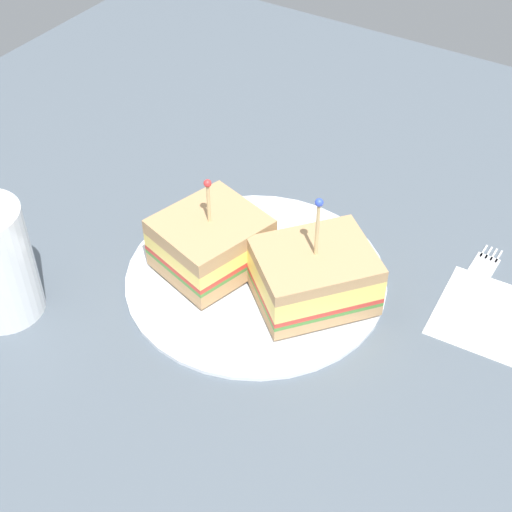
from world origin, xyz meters
TOP-DOWN VIEW (x-y plane):
  - ground_plane at (0.00, 0.00)cm, footprint 104.35×104.35cm
  - plate at (0.00, 0.00)cm, footprint 24.10×24.10cm
  - sandwich_half_front at (-4.11, -1.20)cm, footprint 10.24×10.84cm
  - sandwich_half_back at (5.93, 0.23)cm, footprint 12.41×12.65cm
  - napkin at (19.77, 6.83)cm, footprint 9.13×10.04cm
  - fork at (17.35, 10.84)cm, footprint 2.24×12.85cm

SIDE VIEW (x-z plane):
  - ground_plane at x=0.00cm, z-range -2.00..0.00cm
  - napkin at x=19.77cm, z-range 0.00..0.15cm
  - fork at x=17.35cm, z-range 0.00..0.35cm
  - plate at x=0.00cm, z-range 0.00..0.81cm
  - sandwich_half_back at x=5.93cm, z-range -2.09..8.87cm
  - sandwich_half_front at x=-4.11cm, z-range -1.41..8.24cm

